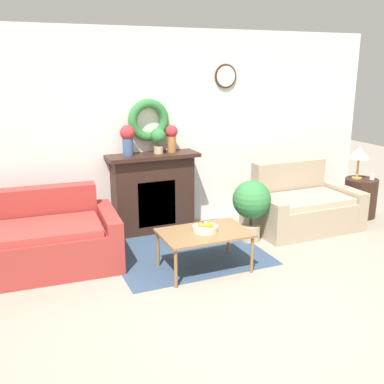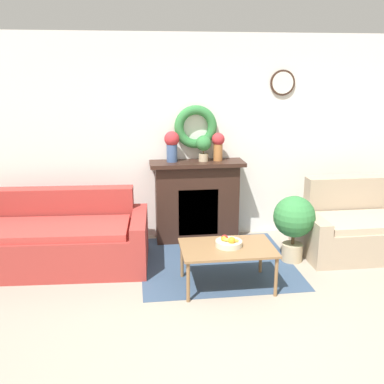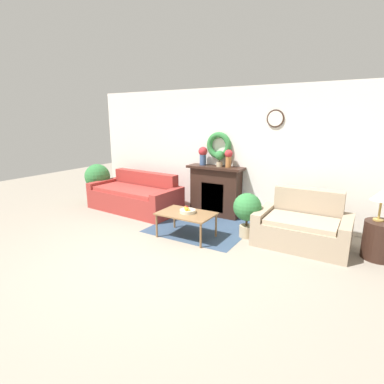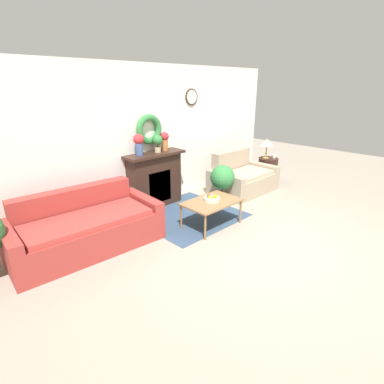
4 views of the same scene
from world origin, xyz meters
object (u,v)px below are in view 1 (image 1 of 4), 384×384
fruit_bowl (205,227)px  vase_on_mantel_left (128,138)px  potted_plant_floor_by_loveseat (252,203)px  couch_left (20,243)px  potted_plant_on_mantel (158,138)px  vase_on_mantel_right (171,137)px  loveseat_right (300,206)px  fireplace (153,192)px  coffee_table (204,235)px  side_table_by_loveseat (360,198)px  table_lamp (359,154)px  mug (372,176)px

fruit_bowl → vase_on_mantel_left: (-0.46, 1.40, 0.82)m
potted_plant_floor_by_loveseat → couch_left: bearing=174.8°
potted_plant_on_mantel → potted_plant_floor_by_loveseat: 1.50m
vase_on_mantel_right → loveseat_right: bearing=-21.6°
loveseat_right → potted_plant_on_mantel: potted_plant_on_mantel is taller
fireplace → fruit_bowl: 1.40m
vase_on_mantel_left → vase_on_mantel_right: bearing=0.0°
vase_on_mantel_left → potted_plant_on_mantel: vase_on_mantel_left is taller
coffee_table → potted_plant_floor_by_loveseat: (0.92, 0.55, 0.10)m
coffee_table → side_table_by_loveseat: bearing=14.7°
table_lamp → potted_plant_floor_by_loveseat: (-1.97, -0.27, -0.45)m
fireplace → potted_plant_floor_by_loveseat: fireplace is taller
side_table_by_loveseat → vase_on_mantel_right: bearing=167.2°
couch_left → table_lamp: bearing=3.5°
couch_left → vase_on_mantel_left: 1.86m
vase_on_mantel_left → coffee_table: bearing=-72.3°
table_lamp → mug: size_ratio=5.23×
fireplace → vase_on_mantel_left: (-0.32, 0.01, 0.77)m
couch_left → vase_on_mantel_right: vase_on_mantel_right is taller
loveseat_right → vase_on_mantel_right: size_ratio=4.05×
couch_left → mug: 4.96m
side_table_by_loveseat → potted_plant_on_mantel: bearing=168.4°
fireplace → mug: bearing=-12.6°
loveseat_right → vase_on_mantel_right: vase_on_mantel_right is taller
fireplace → mug: 3.27m
potted_plant_floor_by_loveseat → loveseat_right: bearing=11.9°
loveseat_right → mug: size_ratio=16.11×
fireplace → couch_left: size_ratio=0.56×
loveseat_right → vase_on_mantel_right: 2.07m
coffee_table → mug: 3.15m
loveseat_right → table_lamp: size_ratio=3.08×
coffee_table → potted_plant_floor_by_loveseat: potted_plant_floor_by_loveseat is taller
coffee_table → potted_plant_on_mantel: 1.65m
couch_left → table_lamp: (4.78, 0.02, 0.65)m
side_table_by_loveseat → vase_on_mantel_left: 3.61m
fruit_bowl → vase_on_mantel_left: bearing=108.4°
fireplace → loveseat_right: (1.97, -0.66, -0.25)m
mug → potted_plant_on_mantel: 3.25m
vase_on_mantel_right → potted_plant_floor_by_loveseat: size_ratio=0.45×
couch_left → mug: (4.95, -0.12, 0.32)m
loveseat_right → vase_on_mantel_left: vase_on_mantel_left is taller
fireplace → coffee_table: (0.13, -1.41, -0.14)m
couch_left → potted_plant_floor_by_loveseat: couch_left is taller
potted_plant_floor_by_loveseat → vase_on_mantel_right: bearing=131.7°
vase_on_mantel_right → potted_plant_floor_by_loveseat: bearing=-48.3°
table_lamp → vase_on_mantel_right: bearing=167.9°
mug → vase_on_mantel_left: vase_on_mantel_left is taller
couch_left → mug: bearing=1.9°
side_table_by_loveseat → loveseat_right: bearing=-178.5°
coffee_table → potted_plant_floor_by_loveseat: size_ratio=1.21×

